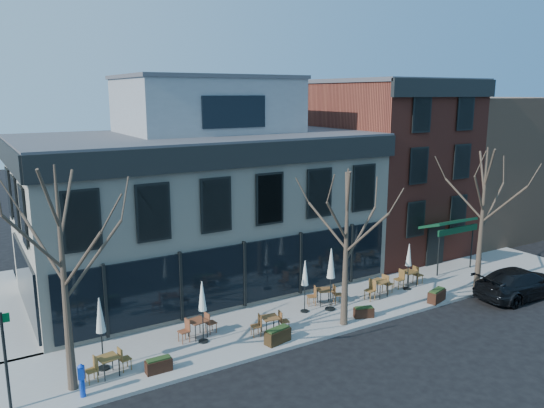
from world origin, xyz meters
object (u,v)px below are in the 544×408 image
call_box (82,379)px  umbrella_0 (100,319)px  cafe_set_0 (108,364)px  parked_sedan (520,283)px

call_box → umbrella_0: umbrella_0 is taller
call_box → umbrella_0: (1.07, 1.54, 1.35)m
call_box → cafe_set_0: call_box is taller
parked_sedan → umbrella_0: umbrella_0 is taller
cafe_set_0 → umbrella_0: umbrella_0 is taller
cafe_set_0 → umbrella_0: bearing=94.0°
parked_sedan → cafe_set_0: bearing=84.9°
call_box → umbrella_0: 2.31m
parked_sedan → cafe_set_0: (-20.17, 2.74, -0.14)m
parked_sedan → call_box: 21.36m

